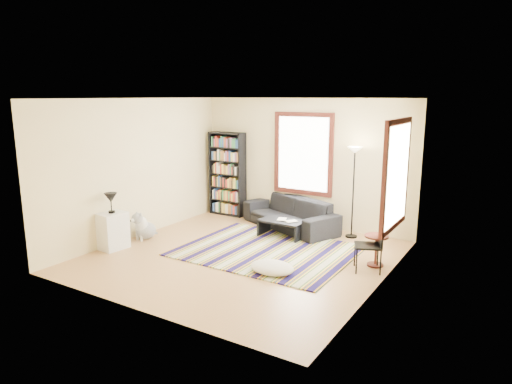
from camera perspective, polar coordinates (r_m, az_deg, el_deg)
The scene contains 21 objects.
floor at distance 8.35m, azimuth -1.82°, elevation -8.36°, with size 5.00×5.00×0.10m, color #AF7150.
ceiling at distance 7.83m, azimuth -1.96°, elevation 11.97°, with size 5.00×5.00×0.10m, color white.
wall_back at distance 10.16m, azimuth 6.09°, elevation 3.70°, with size 5.00×0.10×2.80m, color beige.
wall_front at distance 6.05m, azimuth -15.35°, elevation -2.32°, with size 5.00×0.10×2.80m, color beige.
wall_left at distance 9.59m, azimuth -14.72°, elevation 2.89°, with size 0.10×5.00×2.80m, color beige.
wall_right at distance 6.92m, azimuth 16.02°, elevation -0.60°, with size 0.10×5.00×2.80m, color beige.
window_back at distance 10.06m, azimuth 5.92°, elevation 4.77°, with size 1.20×0.06×1.60m, color white.
window_right at distance 7.66m, azimuth 17.18°, elevation 2.04°, with size 0.06×1.20×1.60m, color white.
rug at distance 8.60m, azimuth 1.36°, elevation -7.30°, with size 3.10×2.48×0.02m, color #120C3E.
sofa at distance 9.97m, azimuth 4.25°, elevation -2.68°, with size 2.29×0.90×0.67m, color black.
bookshelf at distance 10.99m, azimuth -3.59°, elevation 2.26°, with size 0.90×0.30×2.00m, color black.
coffee_table at distance 9.37m, azimuth 3.24°, elevation -4.60°, with size 0.90×0.50×0.36m, color black.
book_a at distance 9.36m, azimuth 2.72°, elevation -3.39°, with size 0.23×0.17×0.02m, color beige.
book_b at distance 9.29m, azimuth 4.22°, elevation -3.55°, with size 0.17×0.23×0.02m, color beige.
floor_cushion at distance 7.56m, azimuth 2.03°, elevation -9.42°, with size 0.76×0.57×0.19m, color beige.
floor_lamp at distance 9.39m, azimuth 12.04°, elevation -0.09°, with size 0.30×0.30×1.86m, color black, non-canonical shape.
side_table at distance 8.06m, azimuth 14.75°, elevation -7.09°, with size 0.40×0.40×0.54m, color #491A12.
folding_chair at distance 7.76m, azimuth 13.83°, elevation -6.54°, with size 0.42×0.40×0.86m, color black.
white_cabinet at distance 9.04m, azimuth -17.44°, elevation -4.65°, with size 0.38×0.50×0.70m, color silver.
table_lamp at distance 8.90m, azimuth -17.66°, elevation -1.32°, with size 0.24×0.24×0.38m, color black, non-canonical shape.
dog at distance 9.50m, azimuth -13.61°, elevation -4.05°, with size 0.40×0.57×0.57m, color #B3B3B3, non-canonical shape.
Camera 1 is at (4.33, -6.52, 2.85)m, focal length 32.00 mm.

